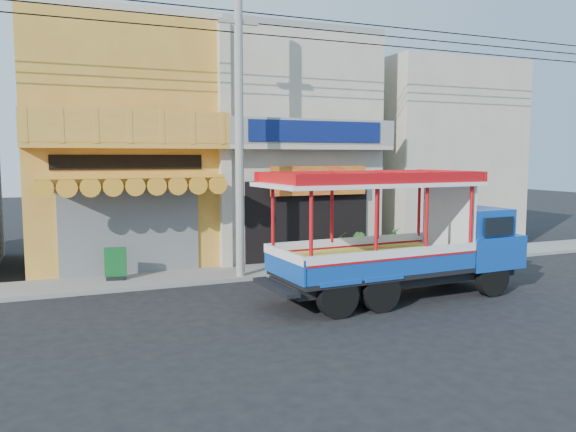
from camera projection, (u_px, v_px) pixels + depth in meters
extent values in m
plane|color=black|center=(317.00, 302.00, 14.36)|extent=(90.00, 90.00, 0.00)
cube|color=slate|center=(264.00, 271.00, 18.04)|extent=(30.00, 2.00, 0.12)
cube|color=#C5882B|center=(118.00, 149.00, 19.80)|extent=(6.00, 6.00, 8.00)
cube|color=#595B5E|center=(131.00, 232.00, 17.29)|extent=(4.20, 0.10, 2.60)
cube|color=orange|center=(132.00, 179.00, 16.45)|extent=(5.20, 1.50, 0.31)
cube|color=#C5882B|center=(129.00, 145.00, 16.71)|extent=(6.00, 0.70, 0.18)
cube|color=#C5882B|center=(130.00, 126.00, 16.38)|extent=(6.00, 0.12, 0.95)
cube|color=black|center=(129.00, 162.00, 17.06)|extent=(4.50, 0.04, 0.45)
cube|color=#AFA590|center=(114.00, 29.00, 19.37)|extent=(6.00, 6.00, 0.24)
cube|color=#AFA590|center=(277.00, 150.00, 22.06)|extent=(6.00, 6.00, 8.00)
cube|color=black|center=(308.00, 221.00, 19.55)|extent=(4.60, 0.12, 2.80)
cube|color=gold|center=(319.00, 181.00, 19.26)|extent=(3.60, 0.05, 1.00)
cube|color=#AFA590|center=(312.00, 147.00, 18.98)|extent=(6.00, 0.70, 0.18)
cube|color=gray|center=(316.00, 132.00, 18.65)|extent=(6.00, 0.12, 0.85)
cube|color=navy|center=(317.00, 131.00, 18.58)|extent=(4.80, 0.06, 0.70)
cube|color=gray|center=(276.00, 42.00, 21.63)|extent=(6.00, 6.00, 0.24)
cube|color=#AFA590|center=(225.00, 148.00, 18.03)|extent=(0.35, 0.30, 8.00)
cube|color=#AFA590|center=(424.00, 155.00, 24.73)|extent=(6.00, 6.00, 7.60)
cylinder|color=gray|center=(239.00, 130.00, 16.55)|extent=(0.26, 0.26, 9.00)
cube|color=gray|center=(238.00, 22.00, 16.23)|extent=(1.20, 0.12, 0.12)
cylinder|color=black|center=(271.00, 35.00, 16.64)|extent=(28.00, 0.04, 0.04)
cylinder|color=black|center=(271.00, 25.00, 16.61)|extent=(28.00, 0.04, 0.04)
cylinder|color=black|center=(271.00, 15.00, 16.58)|extent=(28.00, 0.04, 0.04)
cylinder|color=black|center=(492.00, 278.00, 14.95)|extent=(1.01, 0.34, 0.99)
cylinder|color=black|center=(444.00, 266.00, 16.64)|extent=(1.01, 0.34, 0.99)
cylinder|color=black|center=(381.00, 292.00, 13.41)|extent=(1.01, 0.34, 0.99)
cylinder|color=black|center=(340.00, 277.00, 15.10)|extent=(1.01, 0.34, 0.99)
cylinder|color=black|center=(338.00, 297.00, 12.90)|extent=(1.01, 0.34, 0.99)
cylinder|color=black|center=(301.00, 281.00, 14.59)|extent=(1.01, 0.34, 0.99)
cube|color=black|center=(397.00, 276.00, 14.76)|extent=(6.76, 2.02, 0.28)
cube|color=blue|center=(473.00, 248.00, 15.81)|extent=(1.91, 2.29, 0.89)
cube|color=blue|center=(470.00, 221.00, 15.66)|extent=(1.50, 2.09, 0.75)
cube|color=black|center=(488.00, 221.00, 15.97)|extent=(0.16, 1.75, 0.55)
cube|color=black|center=(372.00, 271.00, 14.38)|extent=(5.04, 2.47, 0.12)
cube|color=blue|center=(397.00, 265.00, 13.40)|extent=(4.91, 0.36, 0.60)
cube|color=white|center=(397.00, 254.00, 13.38)|extent=(4.91, 0.37, 0.22)
cube|color=blue|center=(350.00, 251.00, 15.29)|extent=(4.91, 0.36, 0.60)
cube|color=white|center=(350.00, 242.00, 15.26)|extent=(4.91, 0.37, 0.22)
cylinder|color=red|center=(311.00, 224.00, 12.31)|extent=(0.09, 0.09, 1.59)
cylinder|color=red|center=(273.00, 215.00, 14.17)|extent=(0.09, 0.09, 1.59)
cube|color=white|center=(448.00, 223.00, 15.33)|extent=(0.20, 2.01, 2.24)
cube|color=white|center=(370.00, 184.00, 14.11)|extent=(5.64, 2.75, 0.10)
cube|color=red|center=(370.00, 177.00, 14.09)|extent=(5.44, 2.64, 0.26)
cube|color=black|center=(116.00, 278.00, 16.44)|extent=(0.57, 0.38, 0.10)
cube|color=#0D4D1D|center=(115.00, 262.00, 16.39)|extent=(0.63, 0.20, 0.86)
imported|color=#1A5016|center=(335.00, 246.00, 19.63)|extent=(1.13, 1.14, 0.95)
imported|color=#1A5016|center=(359.00, 246.00, 19.74)|extent=(0.59, 0.64, 0.95)
imported|color=#1A5016|center=(395.00, 241.00, 20.66)|extent=(0.78, 0.78, 1.01)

